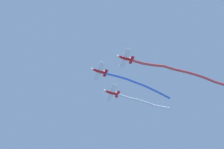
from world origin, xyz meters
The scene contains 6 objects.
airplane_lead centered at (3.00, 2.69, 85.04)m, with size 4.84×6.34×1.56m.
smoke_trail_lead centered at (-8.63, -1.27, 85.67)m, with size 19.35×8.01×1.80m.
airplane_left_wing centered at (-3.69, 7.36, 85.04)m, with size 4.83×6.35×1.56m.
smoke_trail_left_wing centered at (-19.44, 3.93, 85.63)m, with size 27.83×7.26×1.81m.
airplane_right_wing centered at (-0.95, -4.45, 85.34)m, with size 4.84×6.34×1.56m.
smoke_trail_right_wing centered at (-11.01, -7.69, 86.05)m, with size 16.44×5.93×2.65m.
Camera 1 is at (3.61, 55.16, 1.61)m, focal length 57.74 mm.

